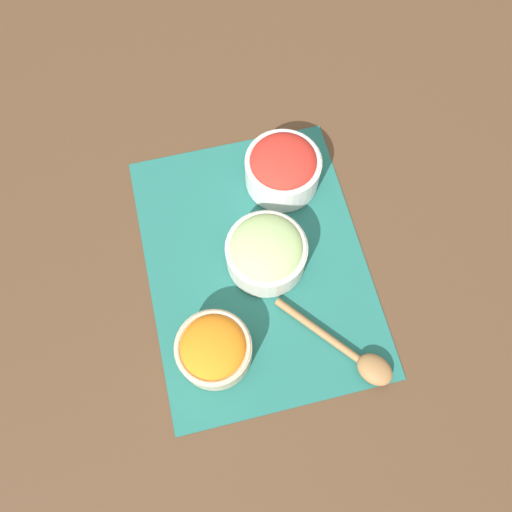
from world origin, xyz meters
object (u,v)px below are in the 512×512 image
Objects in this scene: cucumber_bowl at (267,252)px; wooden_spoon at (359,359)px; carrot_bowl at (214,349)px; tomato_bowl at (283,167)px.

cucumber_bowl is 0.22m from wooden_spoon.
cucumber_bowl is at bearing -40.98° from carrot_bowl.
tomato_bowl is (0.14, -0.06, 0.00)m from cucumber_bowl.
tomato_bowl reaches higher than wooden_spoon.
tomato_bowl is 0.72× the size of wooden_spoon.
carrot_bowl is 0.33m from tomato_bowl.
wooden_spoon is (-0.19, -0.10, -0.03)m from cucumber_bowl.
carrot_bowl reaches higher than wooden_spoon.
tomato_bowl is at bearing 5.84° from wooden_spoon.
wooden_spoon is at bearing -174.16° from tomato_bowl.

